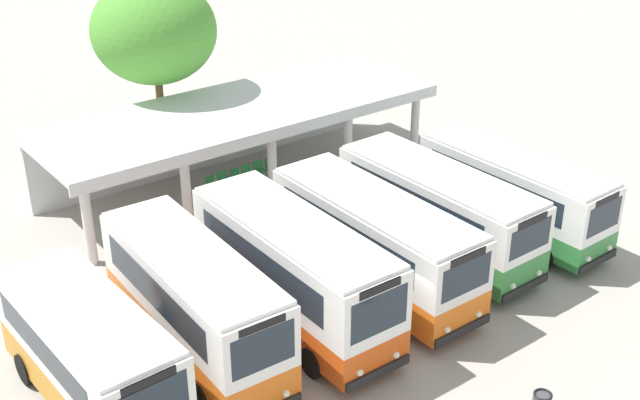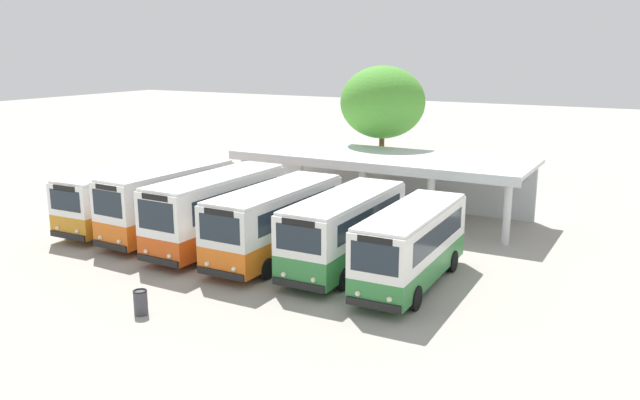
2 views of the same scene
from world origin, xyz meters
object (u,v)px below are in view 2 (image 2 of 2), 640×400
waiting_chair_far_end_seat (402,209)px  waiting_chair_middle_seat (372,206)px  city_bus_second_in_row (169,200)px  city_bus_fifth_blue (345,228)px  litter_bin_apron (141,302)px  waiting_chair_end_by_column (353,203)px  city_bus_far_end_green (411,243)px  waiting_chair_second_from_end (363,204)px  city_bus_fourth_amber (276,219)px  city_bus_nearest_orange (118,197)px  city_bus_middle_cream (217,209)px  waiting_chair_fourth_seat (382,206)px  waiting_chair_fifth_seat (392,208)px

waiting_chair_far_end_seat → waiting_chair_middle_seat: bearing=-177.3°
city_bus_second_in_row → city_bus_fifth_blue: size_ratio=0.96×
litter_bin_apron → waiting_chair_end_by_column: bearing=89.8°
city_bus_far_end_green → waiting_chair_second_from_end: 11.53m
waiting_chair_middle_seat → city_bus_far_end_green: bearing=-57.6°
city_bus_fourth_amber → city_bus_fifth_blue: 3.23m
city_bus_second_in_row → waiting_chair_middle_seat: (6.89, 8.83, -1.36)m
city_bus_nearest_orange → litter_bin_apron: bearing=-40.7°
city_bus_middle_cream → waiting_chair_end_by_column: city_bus_middle_cream is taller
city_bus_second_in_row → city_bus_fifth_blue: (9.62, 0.07, -0.13)m
city_bus_nearest_orange → city_bus_far_end_green: (16.03, -0.31, 0.02)m
city_bus_second_in_row → city_bus_far_end_green: 12.84m
city_bus_fifth_blue → waiting_chair_far_end_seat: (-0.97, 8.84, -1.22)m
waiting_chair_end_by_column → litter_bin_apron: size_ratio=0.96×
waiting_chair_second_from_end → litter_bin_apron: (-0.66, -16.73, -0.07)m
city_bus_fifth_blue → city_bus_far_end_green: city_bus_fifth_blue is taller
waiting_chair_middle_seat → city_bus_second_in_row: bearing=-128.0°
city_bus_fourth_amber → waiting_chair_far_end_seat: size_ratio=9.41×
waiting_chair_far_end_seat → city_bus_nearest_orange: bearing=-142.4°
city_bus_fifth_blue → waiting_chair_end_by_column: city_bus_fifth_blue is taller
waiting_chair_end_by_column → litter_bin_apron: bearing=-90.2°
waiting_chair_middle_seat → litter_bin_apron: bearing=-94.3°
city_bus_fourth_amber → waiting_chair_middle_seat: size_ratio=9.41×
waiting_chair_fourth_seat → city_bus_far_end_green: bearing=-60.4°
city_bus_fourth_amber → waiting_chair_far_end_seat: city_bus_fourth_amber is taller
city_bus_far_end_green → waiting_chair_end_by_column: bearing=127.3°
waiting_chair_end_by_column → waiting_chair_far_end_seat: 2.95m
waiting_chair_second_from_end → city_bus_middle_cream: bearing=-108.5°
waiting_chair_fifth_seat → waiting_chair_second_from_end: bearing=-179.9°
city_bus_middle_cream → city_bus_nearest_orange: bearing=178.9°
waiting_chair_far_end_seat → litter_bin_apron: 17.02m
waiting_chair_fifth_seat → waiting_chair_end_by_column: bearing=-178.0°
waiting_chair_second_from_end → litter_bin_apron: size_ratio=0.96×
city_bus_second_in_row → waiting_chair_middle_seat: size_ratio=8.93×
waiting_chair_middle_seat → waiting_chair_far_end_seat: bearing=2.7°
city_bus_fifth_blue → waiting_chair_end_by_column: bearing=114.1°
city_bus_second_in_row → waiting_chair_middle_seat: 11.28m
waiting_chair_middle_seat → city_bus_fifth_blue: bearing=-72.7°
city_bus_far_end_green → waiting_chair_middle_seat: city_bus_far_end_green is taller
city_bus_middle_cream → city_bus_fifth_blue: (6.41, 0.42, -0.15)m
waiting_chair_fifth_seat → waiting_chair_far_end_seat: size_ratio=1.00×
waiting_chair_fifth_seat → waiting_chair_far_end_seat: bearing=1.2°
city_bus_nearest_orange → waiting_chair_middle_seat: (10.09, 9.05, -1.16)m
waiting_chair_end_by_column → city_bus_middle_cream: bearing=-105.3°
city_bus_fifth_blue → waiting_chair_fifth_seat: 9.04m
city_bus_second_in_row → city_bus_nearest_orange: bearing=-176.0°
city_bus_nearest_orange → city_bus_fifth_blue: city_bus_fifth_blue is taller
waiting_chair_middle_seat → waiting_chair_far_end_seat: same height
city_bus_far_end_green → waiting_chair_fourth_seat: 10.90m
waiting_chair_middle_seat → waiting_chair_second_from_end: bearing=173.3°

